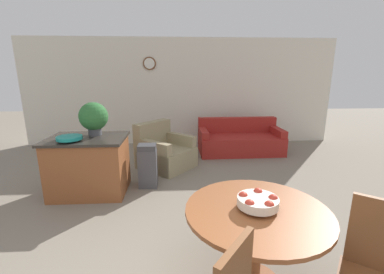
# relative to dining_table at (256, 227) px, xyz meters

# --- Properties ---
(wall_back) EXTENTS (8.00, 0.09, 2.70)m
(wall_back) POSITION_rel_dining_table_xyz_m (-0.55, 4.88, 0.77)
(wall_back) COLOR silver
(wall_back) RESTS_ON ground_plane
(dining_table) EXTENTS (1.19, 1.19, 0.76)m
(dining_table) POSITION_rel_dining_table_xyz_m (0.00, 0.00, 0.00)
(dining_table) COLOR brown
(dining_table) RESTS_ON ground_plane
(dining_chair_near_right) EXTENTS (0.59, 0.59, 1.00)m
(dining_chair_near_right) POSITION_rel_dining_table_xyz_m (0.70, -0.45, -0.04)
(dining_chair_near_right) COLOR brown
(dining_chair_near_right) RESTS_ON ground_plane
(fruit_bowl) EXTENTS (0.34, 0.34, 0.13)m
(fruit_bowl) POSITION_rel_dining_table_xyz_m (0.00, -0.00, 0.24)
(fruit_bowl) COLOR silver
(fruit_bowl) RESTS_ON dining_table
(kitchen_island) EXTENTS (1.15, 0.84, 0.90)m
(kitchen_island) POSITION_rel_dining_table_xyz_m (-2.01, 1.97, -0.13)
(kitchen_island) COLOR brown
(kitchen_island) RESTS_ON ground_plane
(teal_bowl) EXTENTS (0.35, 0.35, 0.07)m
(teal_bowl) POSITION_rel_dining_table_xyz_m (-2.18, 1.77, 0.36)
(teal_bowl) COLOR teal
(teal_bowl) RESTS_ON kitchen_island
(potted_plant) EXTENTS (0.44, 0.44, 0.51)m
(potted_plant) POSITION_rel_dining_table_xyz_m (-1.93, 2.12, 0.59)
(potted_plant) COLOR #4C4C51
(potted_plant) RESTS_ON kitchen_island
(trash_bin) EXTENTS (0.30, 0.25, 0.72)m
(trash_bin) POSITION_rel_dining_table_xyz_m (-1.14, 2.14, -0.23)
(trash_bin) COLOR #47474C
(trash_bin) RESTS_ON ground_plane
(couch) EXTENTS (1.92, 0.96, 0.78)m
(couch) POSITION_rel_dining_table_xyz_m (0.83, 3.94, -0.31)
(couch) COLOR maroon
(couch) RESTS_ON ground_plane
(armchair) EXTENTS (1.27, 1.26, 0.89)m
(armchair) POSITION_rel_dining_table_xyz_m (-0.91, 3.04, -0.29)
(armchair) COLOR #998966
(armchair) RESTS_ON ground_plane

